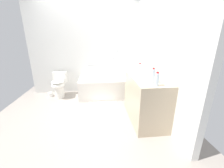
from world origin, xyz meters
name	(u,v)px	position (x,y,z in m)	size (l,w,h in m)	color
ground_plane	(88,111)	(0.00, 0.00, 0.00)	(3.79, 3.79, 0.00)	#9E9389
wall_back_tiled	(89,49)	(0.00, 1.31, 1.23)	(3.19, 0.10, 2.45)	silver
wall_right_mirror	(158,53)	(1.44, 0.00, 1.23)	(0.10, 2.91, 2.45)	silver
bathtub	(109,86)	(0.52, 0.86, 0.27)	(1.57, 0.79, 1.20)	silver
toilet	(59,85)	(-0.80, 0.90, 0.34)	(0.36, 0.51, 0.67)	white
vanity_counter	(145,99)	(1.11, -0.40, 0.42)	(0.56, 1.11, 0.84)	tan
sink_basin	(143,75)	(1.07, -0.31, 0.86)	(0.35, 0.35, 0.05)	white
sink_faucet	(154,75)	(1.28, -0.31, 0.87)	(0.11, 0.15, 0.07)	#A4A4A9
water_bottle_0	(153,76)	(1.09, -0.71, 0.96)	(0.06, 0.06, 0.25)	silver
water_bottle_1	(140,68)	(1.10, 0.02, 0.93)	(0.07, 0.07, 0.20)	silver
water_bottle_2	(153,76)	(1.12, -0.63, 0.93)	(0.07, 0.07, 0.20)	silver
water_bottle_3	(157,79)	(1.10, -0.85, 0.94)	(0.07, 0.07, 0.21)	silver
drinking_glass_0	(144,71)	(1.16, -0.09, 0.89)	(0.07, 0.07, 0.10)	white
drinking_glass_1	(151,77)	(1.12, -0.53, 0.89)	(0.07, 0.07, 0.10)	white
drinking_glass_2	(140,72)	(1.07, -0.09, 0.88)	(0.07, 0.07, 0.08)	white
bath_mat	(103,105)	(0.34, 0.23, 0.01)	(0.67, 0.39, 0.01)	white
toilet_paper_roll	(50,94)	(-1.08, 0.95, 0.05)	(0.11, 0.11, 0.11)	white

